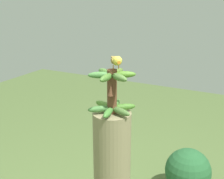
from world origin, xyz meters
name	(u,v)px	position (x,y,z in m)	size (l,w,h in m)	color
banana_bunch	(112,92)	(0.00, 0.00, 1.20)	(0.28, 0.28, 0.25)	brown
perched_bird	(117,61)	(0.01, -0.02, 1.38)	(0.17, 0.14, 0.08)	#C68933
tropical_shrub	(188,171)	(0.94, -0.27, 0.23)	(0.41, 0.41, 0.43)	brown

